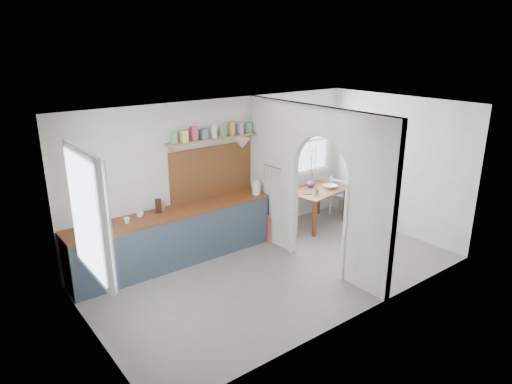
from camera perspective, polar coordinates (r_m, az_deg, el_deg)
floor at (r=7.46m, az=2.73°, el=-9.88°), size 5.80×3.20×0.01m
ceiling at (r=6.64m, az=3.07°, el=10.32°), size 5.80×3.20×0.01m
walls at (r=6.94m, az=2.89°, el=-0.37°), size 5.81×3.21×2.60m
partition at (r=7.38m, az=6.77°, el=1.92°), size 0.12×3.20×2.60m
kitchen_window at (r=5.51m, az=-20.49°, el=-2.73°), size 0.10×1.16×1.50m
nook_window at (r=9.14m, az=5.23°, el=6.12°), size 1.76×0.10×1.30m
counter at (r=7.70m, az=-10.19°, el=-5.45°), size 3.50×0.60×0.90m
sink at (r=7.07m, az=-19.67°, el=-4.67°), size 0.40×0.40×0.02m
backsplash at (r=8.02m, az=-5.53°, el=2.55°), size 1.65×0.03×0.90m
shelf at (r=7.80m, az=-5.34°, el=7.07°), size 1.75×0.20×0.21m
pendant_lamp at (r=7.74m, az=-1.72°, el=6.09°), size 0.26×0.26×0.16m
utensil_rail at (r=7.93m, az=2.07°, el=3.17°), size 0.02×0.50×0.02m
dining_table at (r=9.21m, az=7.60°, el=-1.88°), size 1.28×0.96×0.73m
chair_left at (r=8.69m, az=3.45°, el=-2.50°), size 0.42×0.42×0.87m
chair_right at (r=9.80m, az=10.69°, el=-0.37°), size 0.49×0.49×0.86m
kettle at (r=8.18m, az=0.01°, el=0.54°), size 0.23×0.19×0.25m
mug_a at (r=7.18m, az=-15.84°, el=-3.44°), size 0.12×0.12×0.09m
mug_b at (r=7.37m, az=-14.29°, el=-2.76°), size 0.12×0.12×0.08m
knife_block at (r=7.50m, az=-12.12°, el=-1.72°), size 0.14×0.16×0.21m
jar at (r=7.56m, az=-11.67°, el=-1.74°), size 0.12×0.12×0.15m
towel_magenta at (r=8.35m, az=1.50°, el=-4.56°), size 0.02×0.03×0.51m
towel_orange at (r=8.33m, az=1.68°, el=-4.81°), size 0.02×0.03×0.53m
bowl at (r=9.23m, az=9.28°, el=0.68°), size 0.32×0.32×0.06m
table_cup at (r=8.84m, az=7.60°, el=0.09°), size 0.12×0.12×0.10m
plate at (r=8.84m, az=6.39°, el=-0.14°), size 0.19×0.19×0.01m
vase at (r=9.23m, az=6.84°, el=1.17°), size 0.21×0.21×0.18m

